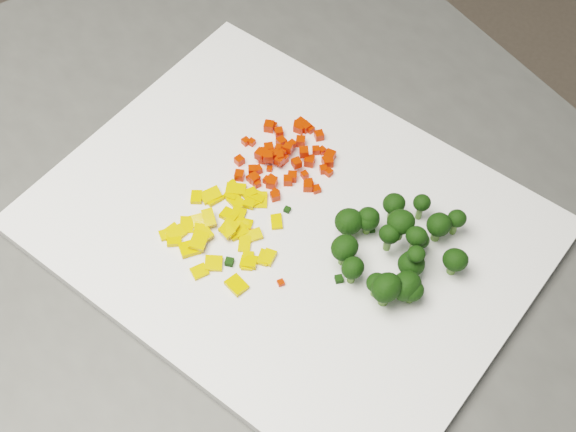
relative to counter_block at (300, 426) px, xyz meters
The scene contains 136 objects.
counter_block is the anchor object (origin of this frame).
cutting_board 0.46m from the counter_block, 143.81° to the left, with size 0.46×0.36×0.01m, color white.
carrot_pile 0.49m from the counter_block, 132.73° to the left, with size 0.10×0.10×0.03m, color red, non-canonical shape.
pepper_pile 0.48m from the counter_block, 165.32° to the right, with size 0.12×0.12×0.02m, color #E09F0B, non-canonical shape.
broccoli_pile 0.50m from the counter_block, 34.48° to the left, with size 0.12×0.12×0.06m, color black, non-canonical shape.
carrot_cube_0 0.48m from the counter_block, 111.31° to the left, with size 0.01×0.01×0.01m, color red.
carrot_cube_1 0.49m from the counter_block, 133.85° to the left, with size 0.01×0.01×0.01m, color red.
carrot_cube_2 0.48m from the counter_block, 131.19° to the left, with size 0.01×0.01×0.01m, color red.
carrot_cube_3 0.48m from the counter_block, 152.37° to the left, with size 0.01×0.01×0.01m, color red.
carrot_cube_4 0.49m from the counter_block, 123.32° to the left, with size 0.01×0.01×0.01m, color red.
carrot_cube_5 0.48m from the counter_block, 132.65° to the left, with size 0.01×0.01×0.01m, color red.
carrot_cube_6 0.49m from the counter_block, 123.08° to the left, with size 0.01×0.01×0.01m, color red.
carrot_cube_7 0.48m from the counter_block, 142.16° to the left, with size 0.01×0.01×0.01m, color red.
carrot_cube_8 0.49m from the counter_block, 123.31° to the left, with size 0.01×0.01×0.01m, color red.
carrot_cube_9 0.48m from the counter_block, 156.47° to the left, with size 0.01×0.01×0.01m, color red.
carrot_cube_10 0.49m from the counter_block, 119.32° to the left, with size 0.01×0.01×0.01m, color red.
carrot_cube_11 0.49m from the counter_block, 131.65° to the left, with size 0.01×0.01×0.01m, color red.
carrot_cube_12 0.49m from the counter_block, 131.50° to the left, with size 0.01×0.01×0.01m, color red.
carrot_cube_13 0.48m from the counter_block, 121.89° to the left, with size 0.01×0.01×0.01m, color red.
carrot_cube_14 0.49m from the counter_block, 127.36° to the left, with size 0.01×0.01×0.01m, color red.
carrot_cube_15 0.49m from the counter_block, 151.95° to the left, with size 0.01×0.01×0.01m, color red.
carrot_cube_16 0.49m from the counter_block, 126.35° to the left, with size 0.01×0.01×0.01m, color red.
carrot_cube_17 0.49m from the counter_block, 137.53° to the left, with size 0.01×0.01×0.01m, color red.
carrot_cube_18 0.49m from the counter_block, 122.13° to the left, with size 0.01×0.01×0.01m, color red.
carrot_cube_19 0.48m from the counter_block, 118.49° to the left, with size 0.01×0.01×0.01m, color red.
carrot_cube_20 0.47m from the counter_block, 144.91° to the left, with size 0.01×0.01×0.01m, color red.
carrot_cube_21 0.50m from the counter_block, 122.96° to the left, with size 0.01×0.01×0.01m, color red.
carrot_cube_22 0.48m from the counter_block, 113.66° to the left, with size 0.01×0.01×0.01m, color red.
carrot_cube_23 0.49m from the counter_block, 133.96° to the left, with size 0.01×0.01×0.01m, color red.
carrot_cube_24 0.49m from the counter_block, 132.96° to the left, with size 0.01×0.01×0.01m, color red.
carrot_cube_25 0.48m from the counter_block, 108.06° to the left, with size 0.01×0.01×0.01m, color red.
carrot_cube_26 0.49m from the counter_block, 115.73° to the left, with size 0.01×0.01×0.01m, color red.
carrot_cube_27 0.48m from the counter_block, 119.29° to the left, with size 0.01×0.01×0.01m, color red.
carrot_cube_28 0.49m from the counter_block, 140.20° to the left, with size 0.01×0.01×0.01m, color red.
carrot_cube_29 0.48m from the counter_block, 151.10° to the left, with size 0.01×0.01×0.01m, color red.
carrot_cube_30 0.47m from the counter_block, 118.85° to the left, with size 0.01×0.01×0.01m, color red.
carrot_cube_31 0.49m from the counter_block, 142.79° to the left, with size 0.01×0.01×0.01m, color red.
carrot_cube_32 0.49m from the counter_block, 135.02° to the left, with size 0.01×0.01×0.01m, color red.
carrot_cube_33 0.48m from the counter_block, 144.68° to the left, with size 0.01×0.01×0.01m, color red.
carrot_cube_34 0.48m from the counter_block, 109.53° to the left, with size 0.01×0.01×0.01m, color red.
carrot_cube_35 0.50m from the counter_block, 134.75° to the left, with size 0.01×0.01×0.01m, color red.
carrot_cube_36 0.47m from the counter_block, 143.77° to the left, with size 0.01×0.01×0.01m, color red.
carrot_cube_37 0.49m from the counter_block, 123.99° to the left, with size 0.01×0.01×0.01m, color red.
carrot_cube_38 0.49m from the counter_block, 134.32° to the left, with size 0.01×0.01×0.01m, color red.
carrot_cube_39 0.48m from the counter_block, 132.60° to the left, with size 0.01×0.01×0.01m, color red.
carrot_cube_40 0.49m from the counter_block, 143.22° to the left, with size 0.01×0.01×0.01m, color red.
carrot_cube_41 0.48m from the counter_block, 151.12° to the left, with size 0.01×0.01×0.01m, color red.
carrot_cube_42 0.49m from the counter_block, 129.48° to the left, with size 0.01×0.01×0.01m, color red.
carrot_cube_43 0.48m from the counter_block, 142.93° to the left, with size 0.01×0.01×0.01m, color red.
carrot_cube_44 0.49m from the counter_block, 136.24° to the left, with size 0.01×0.01×0.01m, color red.
carrot_cube_45 0.47m from the counter_block, 119.79° to the left, with size 0.01×0.01×0.01m, color red.
carrot_cube_46 0.48m from the counter_block, 149.20° to the left, with size 0.01×0.01×0.01m, color red.
carrot_cube_47 0.48m from the counter_block, 109.66° to the left, with size 0.01×0.01×0.01m, color red.
carrot_cube_48 0.49m from the counter_block, 127.08° to the left, with size 0.01×0.01×0.01m, color red.
carrot_cube_49 0.48m from the counter_block, 142.13° to the left, with size 0.01×0.01×0.01m, color red.
carrot_cube_50 0.48m from the counter_block, 116.50° to the left, with size 0.01×0.01×0.01m, color red.
carrot_cube_51 0.49m from the counter_block, 121.09° to the left, with size 0.01×0.01×0.01m, color red.
carrot_cube_52 0.49m from the counter_block, 133.25° to the left, with size 0.01×0.01×0.01m, color red.
carrot_cube_53 0.49m from the counter_block, 130.77° to the left, with size 0.01×0.01×0.01m, color red.
carrot_cube_54 0.49m from the counter_block, 140.92° to the left, with size 0.01×0.01×0.01m, color red.
carrot_cube_55 0.48m from the counter_block, 146.60° to the left, with size 0.01×0.01×0.01m, color red.
carrot_cube_56 0.48m from the counter_block, 137.49° to the left, with size 0.01×0.01×0.01m, color red.
carrot_cube_57 0.48m from the counter_block, 110.14° to the left, with size 0.01×0.01×0.01m, color red.
carrot_cube_58 0.48m from the counter_block, 129.45° to the left, with size 0.01×0.01×0.01m, color red.
carrot_cube_59 0.49m from the counter_block, 145.26° to the left, with size 0.01×0.01×0.01m, color red.
pepper_chunk_0 0.48m from the counter_block, 153.36° to the right, with size 0.02×0.02×0.00m, color #E09F0B.
pepper_chunk_1 0.47m from the counter_block, 123.46° to the right, with size 0.02×0.02×0.00m, color #E09F0B.
pepper_chunk_2 0.47m from the counter_block, 144.68° to the right, with size 0.02×0.01×0.00m, color #E09F0B.
pepper_chunk_3 0.48m from the counter_block, behind, with size 0.02×0.01×0.00m, color #E09F0B.
pepper_chunk_4 0.48m from the counter_block, 167.38° to the right, with size 0.01×0.01×0.00m, color #E09F0B.
pepper_chunk_5 0.47m from the counter_block, 147.84° to the right, with size 0.02×0.01×0.00m, color #E09F0B.
pepper_chunk_6 0.48m from the counter_block, 139.54° to the right, with size 0.01×0.01×0.00m, color #E09F0B.
pepper_chunk_7 0.48m from the counter_block, 156.87° to the right, with size 0.02×0.01×0.00m, color #E09F0B.
pepper_chunk_8 0.48m from the counter_block, behind, with size 0.02×0.01×0.00m, color #E09F0B.
pepper_chunk_9 0.48m from the counter_block, 169.72° to the right, with size 0.01×0.01×0.00m, color #E09F0B.
pepper_chunk_10 0.47m from the counter_block, 168.38° to the left, with size 0.02×0.01×0.00m, color #E09F0B.
pepper_chunk_11 0.48m from the counter_block, 166.18° to the right, with size 0.02×0.01×0.00m, color #E09F0B.
pepper_chunk_12 0.47m from the counter_block, 148.27° to the right, with size 0.02×0.01×0.00m, color #E09F0B.
pepper_chunk_13 0.47m from the counter_block, 160.89° to the left, with size 0.02×0.01×0.00m, color #E09F0B.
pepper_chunk_14 0.48m from the counter_block, 162.92° to the left, with size 0.02×0.01×0.01m, color #E09F0B.
pepper_chunk_15 0.47m from the counter_block, 158.19° to the left, with size 0.02×0.02×0.00m, color #E09F0B.
pepper_chunk_16 0.47m from the counter_block, 143.85° to the right, with size 0.02×0.02×0.00m, color #E09F0B.
pepper_chunk_17 0.48m from the counter_block, 160.65° to the right, with size 0.02×0.01×0.00m, color #E09F0B.
pepper_chunk_18 0.48m from the counter_block, behind, with size 0.02×0.01×0.01m, color #E09F0B.
pepper_chunk_19 0.47m from the counter_block, behind, with size 0.02×0.01×0.00m, color #E09F0B.
pepper_chunk_20 0.48m from the counter_block, 157.96° to the right, with size 0.02×0.01×0.00m, color #E09F0B.
pepper_chunk_21 0.47m from the counter_block, 158.25° to the left, with size 0.01×0.01×0.01m, color #E09F0B.
pepper_chunk_22 0.48m from the counter_block, behind, with size 0.02×0.01×0.00m, color #E09F0B.
pepper_chunk_23 0.47m from the counter_block, 156.06° to the left, with size 0.02×0.01×0.00m, color #E09F0B.
pepper_chunk_24 0.47m from the counter_block, behind, with size 0.01×0.01×0.00m, color #E09F0B.
pepper_chunk_25 0.47m from the counter_block, 155.56° to the left, with size 0.02×0.01×0.00m, color #E09F0B.
pepper_chunk_26 0.47m from the counter_block, behind, with size 0.01×0.01×0.00m, color #E09F0B.
pepper_chunk_27 0.47m from the counter_block, behind, with size 0.01×0.01×0.00m, color #E09F0B.
pepper_chunk_28 0.47m from the counter_block, 155.15° to the left, with size 0.02×0.01×0.00m, color #E09F0B.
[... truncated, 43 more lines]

